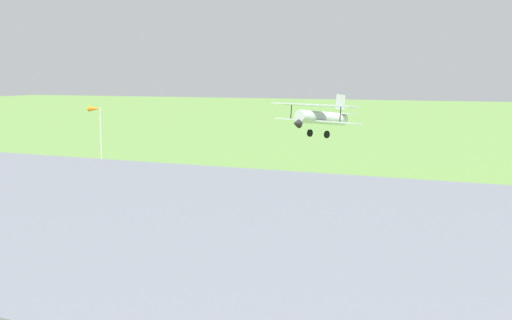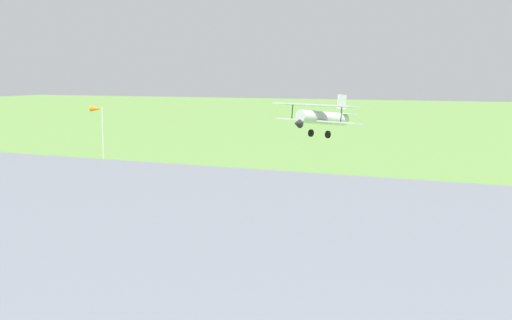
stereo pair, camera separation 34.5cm
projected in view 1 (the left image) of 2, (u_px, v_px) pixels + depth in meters
ground_plane at (328, 192)px, 57.84m from camera, size 400.00×400.00×0.00m
biplane at (320, 117)px, 57.79m from camera, size 8.59×6.83×3.65m
person_walking_on_apron at (366, 247)px, 36.24m from camera, size 0.53×0.53×1.70m
windsock at (96, 114)px, 70.31m from camera, size 1.45×0.79×6.74m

